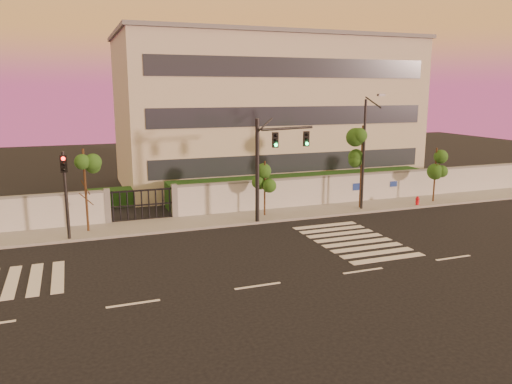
# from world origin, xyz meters

# --- Properties ---
(ground) EXTENTS (120.00, 120.00, 0.00)m
(ground) POSITION_xyz_m (0.00, 0.00, 0.00)
(ground) COLOR black
(ground) RESTS_ON ground
(sidewalk) EXTENTS (60.00, 3.00, 0.15)m
(sidewalk) POSITION_xyz_m (0.00, 10.50, 0.07)
(sidewalk) COLOR gray
(sidewalk) RESTS_ON ground
(perimeter_wall) EXTENTS (60.00, 0.36, 2.20)m
(perimeter_wall) POSITION_xyz_m (0.10, 12.00, 1.07)
(perimeter_wall) COLOR #B8BBC0
(perimeter_wall) RESTS_ON ground
(hedge_row) EXTENTS (41.00, 4.25, 1.80)m
(hedge_row) POSITION_xyz_m (1.17, 14.74, 0.82)
(hedge_row) COLOR #113816
(hedge_row) RESTS_ON ground
(institutional_building) EXTENTS (24.40, 12.40, 12.25)m
(institutional_building) POSITION_xyz_m (9.00, 21.99, 6.16)
(institutional_building) COLOR beige
(institutional_building) RESTS_ON ground
(road_markings) EXTENTS (57.00, 7.62, 0.02)m
(road_markings) POSITION_xyz_m (-1.58, 3.76, 0.01)
(road_markings) COLOR silver
(road_markings) RESTS_ON ground
(street_tree_c) EXTENTS (1.63, 1.30, 4.76)m
(street_tree_c) POSITION_xyz_m (-6.17, 10.54, 3.50)
(street_tree_c) COLOR #382314
(street_tree_c) RESTS_ON ground
(street_tree_d) EXTENTS (1.31, 1.04, 3.59)m
(street_tree_d) POSITION_xyz_m (4.40, 10.41, 2.64)
(street_tree_d) COLOR #382314
(street_tree_d) RESTS_ON ground
(street_tree_e) EXTENTS (1.59, 1.26, 5.63)m
(street_tree_e) POSITION_xyz_m (11.17, 10.16, 4.14)
(street_tree_e) COLOR #382314
(street_tree_e) RESTS_ON ground
(street_tree_f) EXTENTS (1.43, 1.14, 3.95)m
(street_tree_f) POSITION_xyz_m (17.09, 10.00, 2.91)
(street_tree_f) COLOR #382314
(street_tree_f) RESTS_ON ground
(traffic_signal_main) EXTENTS (3.91, 1.19, 6.27)m
(traffic_signal_main) POSITION_xyz_m (4.21, 9.14, 3.96)
(traffic_signal_main) COLOR black
(traffic_signal_main) RESTS_ON ground
(traffic_signal_secondary) EXTENTS (0.37, 0.35, 4.80)m
(traffic_signal_secondary) POSITION_xyz_m (-7.20, 9.30, 3.05)
(traffic_signal_secondary) COLOR black
(traffic_signal_secondary) RESTS_ON ground
(streetlight_east) EXTENTS (0.46, 1.84, 7.66)m
(streetlight_east) POSITION_xyz_m (11.06, 9.64, 4.14)
(streetlight_east) COLOR black
(streetlight_east) RESTS_ON ground
(fire_hydrant) EXTENTS (0.29, 0.28, 0.75)m
(fire_hydrant) POSITION_xyz_m (15.28, 9.43, 0.37)
(fire_hydrant) COLOR red
(fire_hydrant) RESTS_ON ground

